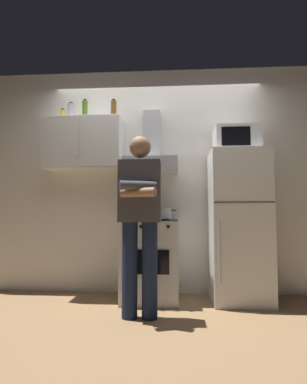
% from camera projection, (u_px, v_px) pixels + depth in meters
% --- Properties ---
extents(ground_plane, '(7.00, 7.00, 0.00)m').
position_uv_depth(ground_plane, '(154.00, 307.00, 3.10)').
color(ground_plane, olive).
extents(back_wall_tiled, '(4.80, 0.10, 2.70)m').
position_uv_depth(back_wall_tiled, '(157.00, 179.00, 3.80)').
color(back_wall_tiled, silver).
rests_on(back_wall_tiled, ground_plane).
extents(upper_cabinet, '(0.90, 0.37, 0.60)m').
position_uv_depth(upper_cabinet, '(84.00, 144.00, 3.67)').
color(upper_cabinet, silver).
extents(stove_oven, '(0.60, 0.62, 0.87)m').
position_uv_depth(stove_oven, '(151.00, 259.00, 3.39)').
color(stove_oven, white).
rests_on(stove_oven, ground_plane).
extents(range_hood, '(0.60, 0.44, 0.75)m').
position_uv_depth(range_hood, '(151.00, 156.00, 3.60)').
color(range_hood, '#B7BABF').
extents(refrigerator, '(0.60, 0.62, 1.60)m').
position_uv_depth(refrigerator, '(239.00, 226.00, 3.35)').
color(refrigerator, white).
rests_on(refrigerator, ground_plane).
extents(microwave, '(0.48, 0.37, 0.28)m').
position_uv_depth(microwave, '(236.00, 140.00, 3.44)').
color(microwave, silver).
rests_on(microwave, refrigerator).
extents(person_standing, '(0.38, 0.33, 1.64)m').
position_uv_depth(person_standing, '(140.00, 216.00, 2.82)').
color(person_standing, '#192342').
rests_on(person_standing, ground_plane).
extents(cooking_pot, '(0.30, 0.20, 0.11)m').
position_uv_depth(cooking_pot, '(162.00, 214.00, 3.30)').
color(cooking_pot, '#B7BABF').
rests_on(cooking_pot, stove_oven).
extents(bottle_olive_oil, '(0.06, 0.06, 0.23)m').
position_uv_depth(bottle_olive_oil, '(85.00, 110.00, 3.68)').
color(bottle_olive_oil, '#4C6B19').
rests_on(bottle_olive_oil, upper_cabinet).
extents(bottle_spice_jar, '(0.06, 0.06, 0.15)m').
position_uv_depth(bottle_spice_jar, '(63.00, 115.00, 3.76)').
color(bottle_spice_jar, gold).
rests_on(bottle_spice_jar, upper_cabinet).
extents(bottle_canister_steel, '(0.09, 0.09, 0.22)m').
position_uv_depth(bottle_canister_steel, '(71.00, 112.00, 3.74)').
color(bottle_canister_steel, '#B2B5BA').
rests_on(bottle_canister_steel, upper_cabinet).
extents(bottle_beer_brown, '(0.07, 0.07, 0.24)m').
position_uv_depth(bottle_beer_brown, '(114.00, 110.00, 3.69)').
color(bottle_beer_brown, brown).
rests_on(bottle_beer_brown, upper_cabinet).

